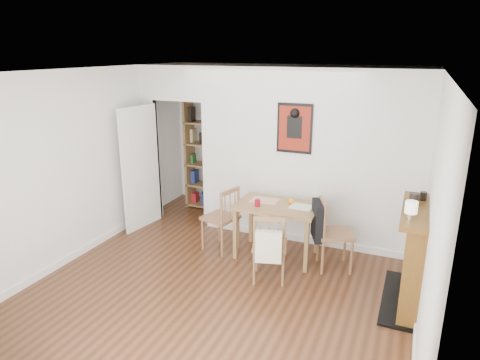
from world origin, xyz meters
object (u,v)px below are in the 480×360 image
at_px(bookshelf, 209,155).
at_px(ceramic_jar_b, 423,196).
at_px(red_glass, 257,203).
at_px(mantel_lamp, 411,208).
at_px(dining_table, 277,211).
at_px(chair_left, 220,218).
at_px(fireplace, 415,254).
at_px(chair_front, 270,246).
at_px(ceramic_jar_a, 414,199).
at_px(orange_fruit, 291,201).
at_px(notebook, 302,207).
at_px(chair_right, 334,233).

bearing_deg(bookshelf, ceramic_jar_b, -23.77).
xyz_separation_m(red_glass, mantel_lamp, (1.94, -0.71, 0.46)).
relative_size(dining_table, mantel_lamp, 5.80).
bearing_deg(chair_left, fireplace, -8.69).
bearing_deg(chair_front, ceramic_jar_a, 10.17).
distance_m(dining_table, ceramic_jar_a, 1.85).
relative_size(chair_left, red_glass, 9.73).
height_order(bookshelf, ceramic_jar_a, bookshelf).
bearing_deg(orange_fruit, mantel_lamp, -32.62).
relative_size(notebook, ceramic_jar_b, 3.01).
height_order(red_glass, ceramic_jar_a, ceramic_jar_a).
bearing_deg(chair_front, dining_table, 100.52).
bearing_deg(mantel_lamp, dining_table, 152.86).
relative_size(fireplace, ceramic_jar_b, 12.56).
xyz_separation_m(dining_table, chair_front, (0.12, -0.66, -0.21)).
bearing_deg(fireplace, chair_right, 154.97).
height_order(dining_table, chair_left, chair_left).
xyz_separation_m(fireplace, orange_fruit, (-1.64, 0.62, 0.20)).
xyz_separation_m(mantel_lamp, ceramic_jar_b, (0.12, 0.69, -0.07)).
bearing_deg(mantel_lamp, chair_front, 172.33).
xyz_separation_m(chair_right, fireplace, (1.00, -0.47, 0.11)).
distance_m(bookshelf, orange_fruit, 2.32).
relative_size(dining_table, ceramic_jar_b, 11.44).
height_order(mantel_lamp, ceramic_jar_a, mantel_lamp).
relative_size(chair_front, ceramic_jar_a, 7.05).
relative_size(chair_right, notebook, 3.24).
bearing_deg(ceramic_jar_a, notebook, 163.85).
xyz_separation_m(chair_front, orange_fruit, (0.04, 0.77, 0.35)).
height_order(bookshelf, red_glass, bookshelf).
distance_m(chair_front, notebook, 0.79).
distance_m(orange_fruit, notebook, 0.19).
bearing_deg(chair_left, chair_front, -30.30).
relative_size(red_glass, orange_fruit, 1.24).
height_order(chair_right, notebook, chair_right).
distance_m(fireplace, red_glass, 2.08).
bearing_deg(notebook, bookshelf, 146.94).
xyz_separation_m(dining_table, red_glass, (-0.24, -0.16, 0.14)).
bearing_deg(ceramic_jar_a, red_glass, 173.88).
height_order(chair_right, fireplace, fireplace).
bearing_deg(dining_table, chair_right, -2.92).
bearing_deg(ceramic_jar_b, chair_right, 171.93).
xyz_separation_m(bookshelf, ceramic_jar_b, (3.58, -1.58, 0.21)).
bearing_deg(dining_table, chair_front, -79.48).
relative_size(dining_table, ceramic_jar_a, 8.66).
relative_size(mantel_lamp, ceramic_jar_a, 1.49).
xyz_separation_m(dining_table, fireplace, (1.80, -0.51, -0.07)).
bearing_deg(fireplace, ceramic_jar_a, 119.32).
bearing_deg(chair_front, notebook, 72.91).
bearing_deg(chair_left, dining_table, 7.29).
bearing_deg(dining_table, red_glass, -145.27).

